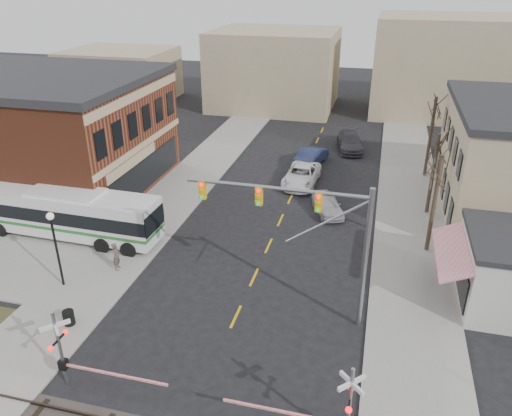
{
  "coord_description": "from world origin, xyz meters",
  "views": [
    {
      "loc": [
        6.54,
        -19.1,
        17.32
      ],
      "look_at": [
        -0.54,
        8.59,
        3.5
      ],
      "focal_mm": 35.0,
      "sensor_mm": 36.0,
      "label": 1
    }
  ],
  "objects_px": {
    "rr_crossing_east": "(338,407)",
    "car_b": "(312,156)",
    "trash_bin": "(69,318)",
    "transit_bus": "(69,213)",
    "traffic_signal_mast": "(315,225)",
    "car_a": "(328,204)",
    "rr_crossing_west": "(69,351)",
    "pedestrian_near": "(116,256)",
    "street_lamp": "(54,235)",
    "pedestrian_far": "(103,231)",
    "car_d": "(350,142)",
    "car_c": "(302,175)"
  },
  "relations": [
    {
      "from": "car_a",
      "to": "street_lamp",
      "type": "bearing_deg",
      "value": -158.06
    },
    {
      "from": "pedestrian_near",
      "to": "pedestrian_far",
      "type": "xyz_separation_m",
      "value": [
        -2.52,
        2.76,
        0.04
      ]
    },
    {
      "from": "rr_crossing_east",
      "to": "pedestrian_near",
      "type": "xyz_separation_m",
      "value": [
        -14.67,
        9.34,
        -0.92
      ]
    },
    {
      "from": "rr_crossing_east",
      "to": "pedestrian_near",
      "type": "height_order",
      "value": "rr_crossing_east"
    },
    {
      "from": "pedestrian_near",
      "to": "rr_crossing_west",
      "type": "bearing_deg",
      "value": -172.84
    },
    {
      "from": "rr_crossing_east",
      "to": "transit_bus",
      "type": "bearing_deg",
      "value": 147.84
    },
    {
      "from": "rr_crossing_east",
      "to": "street_lamp",
      "type": "bearing_deg",
      "value": 157.72
    },
    {
      "from": "rr_crossing_east",
      "to": "street_lamp",
      "type": "relative_size",
      "value": 1.16
    },
    {
      "from": "pedestrian_near",
      "to": "pedestrian_far",
      "type": "height_order",
      "value": "pedestrian_far"
    },
    {
      "from": "rr_crossing_west",
      "to": "car_b",
      "type": "xyz_separation_m",
      "value": [
        6.24,
        31.09,
        -1.13
      ]
    },
    {
      "from": "pedestrian_far",
      "to": "car_a",
      "type": "bearing_deg",
      "value": -1.43
    },
    {
      "from": "car_d",
      "to": "pedestrian_far",
      "type": "bearing_deg",
      "value": -131.95
    },
    {
      "from": "car_a",
      "to": "transit_bus",
      "type": "bearing_deg",
      "value": -176.63
    },
    {
      "from": "rr_crossing_east",
      "to": "car_b",
      "type": "bearing_deg",
      "value": 100.28
    },
    {
      "from": "transit_bus",
      "to": "trash_bin",
      "type": "bearing_deg",
      "value": -58.16
    },
    {
      "from": "rr_crossing_west",
      "to": "car_d",
      "type": "height_order",
      "value": "rr_crossing_west"
    },
    {
      "from": "rr_crossing_west",
      "to": "car_c",
      "type": "xyz_separation_m",
      "value": [
        6.12,
        25.89,
        -1.15
      ]
    },
    {
      "from": "transit_bus",
      "to": "rr_crossing_east",
      "type": "distance_m",
      "value": 23.58
    },
    {
      "from": "rr_crossing_west",
      "to": "car_b",
      "type": "distance_m",
      "value": 31.73
    },
    {
      "from": "rr_crossing_west",
      "to": "trash_bin",
      "type": "distance_m",
      "value": 4.7
    },
    {
      "from": "car_c",
      "to": "rr_crossing_east",
      "type": "bearing_deg",
      "value": -75.58
    },
    {
      "from": "street_lamp",
      "to": "trash_bin",
      "type": "xyz_separation_m",
      "value": [
        2.48,
        -3.17,
        -2.99
      ]
    },
    {
      "from": "trash_bin",
      "to": "car_d",
      "type": "relative_size",
      "value": 0.14
    },
    {
      "from": "car_a",
      "to": "car_b",
      "type": "bearing_deg",
      "value": 82.63
    },
    {
      "from": "rr_crossing_west",
      "to": "pedestrian_far",
      "type": "relative_size",
      "value": 2.9
    },
    {
      "from": "rr_crossing_east",
      "to": "pedestrian_near",
      "type": "bearing_deg",
      "value": 147.51
    },
    {
      "from": "transit_bus",
      "to": "rr_crossing_west",
      "type": "distance_m",
      "value": 14.77
    },
    {
      "from": "rr_crossing_east",
      "to": "car_d",
      "type": "bearing_deg",
      "value": 93.82
    },
    {
      "from": "street_lamp",
      "to": "trash_bin",
      "type": "bearing_deg",
      "value": -51.97
    },
    {
      "from": "car_b",
      "to": "pedestrian_near",
      "type": "distance_m",
      "value": 23.7
    },
    {
      "from": "rr_crossing_west",
      "to": "street_lamp",
      "type": "relative_size",
      "value": 1.16
    },
    {
      "from": "trash_bin",
      "to": "car_b",
      "type": "height_order",
      "value": "car_b"
    },
    {
      "from": "car_b",
      "to": "pedestrian_far",
      "type": "height_order",
      "value": "pedestrian_far"
    },
    {
      "from": "rr_crossing_west",
      "to": "car_d",
      "type": "bearing_deg",
      "value": 75.37
    },
    {
      "from": "rr_crossing_east",
      "to": "trash_bin",
      "type": "distance_m",
      "value": 15.09
    },
    {
      "from": "rr_crossing_west",
      "to": "trash_bin",
      "type": "xyz_separation_m",
      "value": [
        -2.62,
        3.63,
        -1.44
      ]
    },
    {
      "from": "car_b",
      "to": "rr_crossing_west",
      "type": "bearing_deg",
      "value": 92.3
    },
    {
      "from": "traffic_signal_mast",
      "to": "car_a",
      "type": "height_order",
      "value": "traffic_signal_mast"
    },
    {
      "from": "traffic_signal_mast",
      "to": "pedestrian_far",
      "type": "relative_size",
      "value": 4.88
    },
    {
      "from": "rr_crossing_west",
      "to": "rr_crossing_east",
      "type": "height_order",
      "value": "same"
    },
    {
      "from": "rr_crossing_east",
      "to": "street_lamp",
      "type": "height_order",
      "value": "street_lamp"
    },
    {
      "from": "car_c",
      "to": "pedestrian_near",
      "type": "relative_size",
      "value": 3.2
    },
    {
      "from": "rr_crossing_east",
      "to": "car_a",
      "type": "bearing_deg",
      "value": 97.78
    },
    {
      "from": "traffic_signal_mast",
      "to": "rr_crossing_west",
      "type": "relative_size",
      "value": 1.68
    },
    {
      "from": "street_lamp",
      "to": "car_b",
      "type": "xyz_separation_m",
      "value": [
        11.34,
        24.29,
        -2.68
      ]
    },
    {
      "from": "car_a",
      "to": "car_b",
      "type": "distance_m",
      "value": 10.78
    },
    {
      "from": "rr_crossing_west",
      "to": "rr_crossing_east",
      "type": "bearing_deg",
      "value": -0.82
    },
    {
      "from": "transit_bus",
      "to": "car_b",
      "type": "bearing_deg",
      "value": 52.61
    },
    {
      "from": "trash_bin",
      "to": "car_b",
      "type": "bearing_deg",
      "value": 72.11
    },
    {
      "from": "rr_crossing_west",
      "to": "trash_bin",
      "type": "relative_size",
      "value": 6.81
    }
  ]
}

